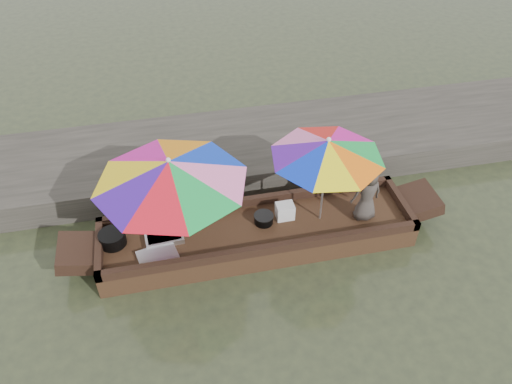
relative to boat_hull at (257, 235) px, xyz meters
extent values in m
plane|color=#2C3222|center=(0.00, 0.00, -0.17)|extent=(80.00, 80.00, 0.00)
cube|color=#2D2B26|center=(0.00, 2.20, 0.08)|extent=(22.00, 2.20, 0.50)
cube|color=black|center=(0.00, 0.00, 0.00)|extent=(4.90, 1.20, 0.35)
cylinder|color=black|center=(-2.20, 0.13, 0.28)|extent=(0.40, 0.40, 0.21)
cube|color=silver|center=(-1.44, 0.07, 0.22)|extent=(0.59, 0.43, 0.09)
cube|color=silver|center=(-1.56, -0.30, 0.21)|extent=(0.64, 0.51, 0.06)
cylinder|color=black|center=(0.12, 0.09, 0.24)|extent=(0.29, 0.29, 0.14)
cube|color=silver|center=(0.48, 0.14, 0.30)|extent=(0.28, 0.22, 0.26)
imported|color=#3D3632|center=(1.70, -0.12, 0.66)|extent=(0.50, 0.35, 0.97)
camera|label=1|loc=(-1.19, -5.40, 5.70)|focal=35.00mm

